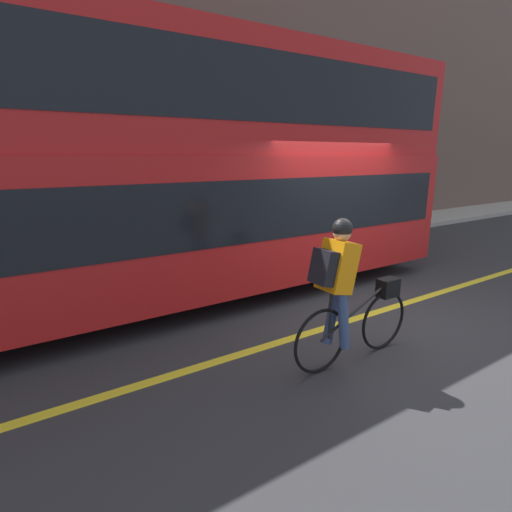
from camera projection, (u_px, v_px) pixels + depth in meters
ground_plane at (375, 313)px, 6.01m from camera, size 80.00×80.00×0.00m
road_center_line at (376, 312)px, 6.01m from camera, size 50.00×0.14×0.01m
sidewalk_curb at (222, 247)px, 9.92m from camera, size 60.00×1.81×0.14m
building_facade at (198, 51)px, 9.62m from camera, size 60.00×0.30×9.47m
bus at (146, 164)px, 5.83m from camera, size 10.49×2.52×3.93m
cyclist_on_bike at (345, 289)px, 4.33m from camera, size 1.74×0.32×1.68m
trash_bin at (320, 217)px, 11.37m from camera, size 0.53×0.53×0.90m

